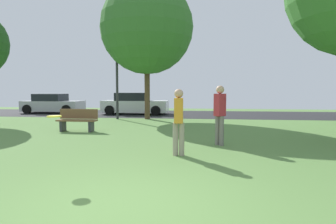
# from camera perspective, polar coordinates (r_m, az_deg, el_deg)

# --- Properties ---
(ground_plane) EXTENTS (44.00, 44.00, 0.00)m
(ground_plane) POSITION_cam_1_polar(r_m,az_deg,el_deg) (4.37, -8.78, -18.36)
(ground_plane) COLOR #5B8442
(road_strip) EXTENTS (44.00, 6.40, 0.01)m
(road_strip) POSITION_cam_1_polar(r_m,az_deg,el_deg) (19.98, 3.63, -0.42)
(road_strip) COLOR #28282B
(road_strip) RESTS_ON ground_plane
(maple_tree_near) EXTENTS (5.22, 5.22, 7.78)m
(maple_tree_near) POSITION_cam_1_polar(r_m,az_deg,el_deg) (16.95, -4.20, 16.25)
(maple_tree_near) COLOR brown
(maple_tree_near) RESTS_ON ground_plane
(person_catcher) EXTENTS (0.38, 0.38, 1.81)m
(person_catcher) POSITION_cam_1_polar(r_m,az_deg,el_deg) (8.85, 10.18, -0.00)
(person_catcher) COLOR slate
(person_catcher) RESTS_ON ground_plane
(person_bystander) EXTENTS (0.30, 0.33, 1.71)m
(person_bystander) POSITION_cam_1_polar(r_m,az_deg,el_deg) (7.37, 2.11, -1.36)
(person_bystander) COLOR gray
(person_bystander) RESTS_ON ground_plane
(frisbee_disc) EXTENTS (0.28, 0.28, 0.03)m
(frisbee_disc) POSITION_cam_1_polar(r_m,az_deg,el_deg) (6.01, -21.54, -0.79)
(frisbee_disc) COLOR yellow
(parked_car_silver) EXTENTS (4.13, 2.11, 1.39)m
(parked_car_silver) POSITION_cam_1_polar(r_m,az_deg,el_deg) (22.59, -21.79, 1.45)
(parked_car_silver) COLOR #B7B7BC
(parked_car_silver) RESTS_ON ground_plane
(parked_car_white) EXTENTS (4.46, 2.03, 1.48)m
(parked_car_white) POSITION_cam_1_polar(r_m,az_deg,el_deg) (20.10, -6.56, 1.52)
(parked_car_white) COLOR white
(parked_car_white) RESTS_ON ground_plane
(park_bench) EXTENTS (1.60, 0.45, 0.90)m
(park_bench) POSITION_cam_1_polar(r_m,az_deg,el_deg) (12.29, -17.42, -1.50)
(park_bench) COLOR brown
(park_bench) RESTS_ON ground_plane
(street_lamp_post) EXTENTS (0.14, 0.14, 4.50)m
(street_lamp_post) POSITION_cam_1_polar(r_m,az_deg,el_deg) (16.80, -10.02, 6.27)
(street_lamp_post) COLOR #2D2D33
(street_lamp_post) RESTS_ON ground_plane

